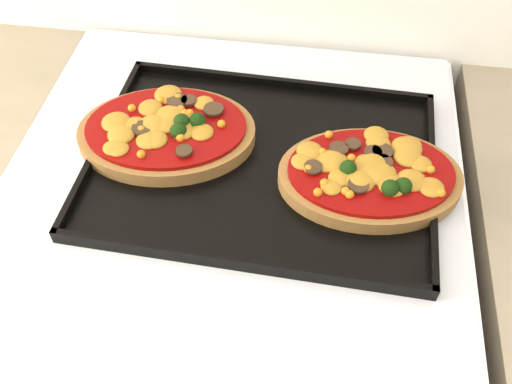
% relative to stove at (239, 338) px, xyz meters
% --- Properties ---
extents(stove, '(0.60, 0.60, 0.91)m').
position_rel_stove_xyz_m(stove, '(0.00, 0.00, 0.00)').
color(stove, white).
rests_on(stove, floor).
extents(baking_tray, '(0.45, 0.34, 0.02)m').
position_rel_stove_xyz_m(baking_tray, '(0.04, 0.02, 0.47)').
color(baking_tray, black).
rests_on(baking_tray, stove).
extents(pizza_left, '(0.26, 0.20, 0.03)m').
position_rel_stove_xyz_m(pizza_left, '(-0.09, 0.05, 0.48)').
color(pizza_left, olive).
rests_on(pizza_left, baking_tray).
extents(pizza_right, '(0.24, 0.18, 0.03)m').
position_rel_stove_xyz_m(pizza_right, '(0.17, 0.01, 0.48)').
color(pizza_right, olive).
rests_on(pizza_right, baking_tray).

